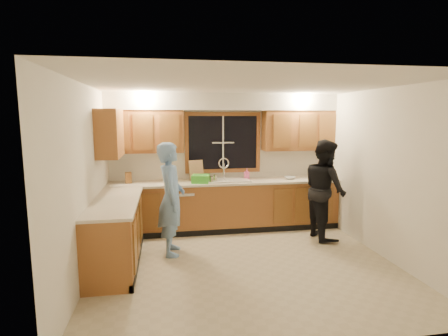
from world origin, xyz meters
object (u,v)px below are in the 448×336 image
(dish_crate, at_px, (201,179))
(stove, at_px, (110,247))
(woman, at_px, (325,189))
(sink, at_px, (226,184))
(soap_bottle, at_px, (247,174))
(knife_block, at_px, (128,178))
(bowl, at_px, (290,178))
(man, at_px, (171,199))
(dishwasher, at_px, (180,210))

(dish_crate, bearing_deg, stove, -127.88)
(woman, bearing_deg, sink, 64.69)
(sink, distance_m, soap_bottle, 0.46)
(sink, bearing_deg, knife_block, 178.41)
(stove, height_order, woman, woman)
(stove, relative_size, knife_block, 4.59)
(woman, height_order, knife_block, woman)
(soap_bottle, xyz_separation_m, bowl, (0.80, -0.14, -0.08))
(man, relative_size, dish_crate, 5.70)
(woman, xyz_separation_m, dish_crate, (-2.07, 0.60, 0.14))
(dish_crate, bearing_deg, knife_block, 172.59)
(man, distance_m, bowl, 2.43)
(dishwasher, distance_m, dish_crate, 0.70)
(stove, relative_size, bowl, 4.48)
(sink, height_order, stove, sink)
(knife_block, xyz_separation_m, dish_crate, (1.26, -0.16, -0.03))
(sink, bearing_deg, woman, -24.04)
(man, xyz_separation_m, soap_bottle, (1.43, 1.10, 0.17))
(stove, height_order, dish_crate, dish_crate)
(stove, height_order, man, man)
(stove, xyz_separation_m, knife_block, (0.07, 1.87, 0.57))
(dishwasher, bearing_deg, bowl, -1.01)
(man, relative_size, bowl, 8.52)
(sink, xyz_separation_m, bowl, (1.22, -0.05, 0.08))
(soap_bottle, distance_m, bowl, 0.81)
(dishwasher, bearing_deg, knife_block, 175.94)
(man, bearing_deg, soap_bottle, -50.01)
(stove, relative_size, man, 0.53)
(stove, height_order, knife_block, knife_block)
(man, distance_m, soap_bottle, 1.81)
(dishwasher, relative_size, soap_bottle, 3.95)
(sink, bearing_deg, dishwasher, -179.01)
(dishwasher, xyz_separation_m, stove, (-0.95, -1.81, 0.04))
(knife_block, bearing_deg, soap_bottle, -10.23)
(stove, xyz_separation_m, bowl, (3.02, 1.77, 0.49))
(knife_block, xyz_separation_m, soap_bottle, (2.15, 0.04, 0.01))
(dishwasher, height_order, dish_crate, dish_crate)
(stove, distance_m, dish_crate, 2.23)
(knife_block, height_order, bowl, knife_block)
(man, bearing_deg, stove, 138.12)
(man, height_order, woman, man)
(sink, height_order, dishwasher, sink)
(dish_crate, height_order, bowl, dish_crate)
(knife_block, bearing_deg, dishwasher, -15.45)
(dishwasher, height_order, stove, stove)
(stove, bearing_deg, soap_bottle, 40.81)
(dishwasher, distance_m, stove, 2.04)
(sink, relative_size, man, 0.50)
(knife_block, bearing_deg, sink, -12.98)
(dish_crate, xyz_separation_m, bowl, (1.69, 0.07, -0.05))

